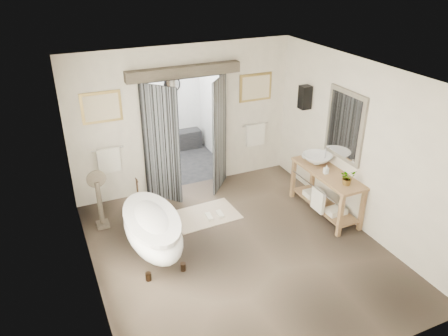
{
  "coord_description": "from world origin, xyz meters",
  "views": [
    {
      "loc": [
        -2.6,
        -5.19,
        4.42
      ],
      "look_at": [
        0.0,
        0.6,
        1.25
      ],
      "focal_mm": 35.0,
      "sensor_mm": 36.0,
      "label": 1
    }
  ],
  "objects": [
    {
      "name": "soap_bottle_a",
      "position": [
        1.9,
        0.38,
        0.93
      ],
      "size": [
        0.08,
        0.08,
        0.17
      ],
      "primitive_type": "imported",
      "rotation": [
        0.0,
        0.0,
        -0.08
      ],
      "color": "gray",
      "rests_on": "vanity"
    },
    {
      "name": "vanity",
      "position": [
        1.95,
        0.41,
        0.51
      ],
      "size": [
        0.57,
        1.6,
        0.85
      ],
      "color": "#A57852",
      "rests_on": "ground_plane"
    },
    {
      "name": "basin",
      "position": [
        1.98,
        0.78,
        0.94
      ],
      "size": [
        0.55,
        0.55,
        0.19
      ],
      "primitive_type": "imported",
      "rotation": [
        0.0,
        0.0,
        0.01
      ],
      "color": "white",
      "rests_on": "vanity"
    },
    {
      "name": "rug",
      "position": [
        -0.11,
        1.22,
        0.01
      ],
      "size": [
        1.24,
        0.86,
        0.01
      ],
      "primitive_type": "cube",
      "rotation": [
        0.0,
        0.0,
        0.05
      ],
      "color": "beige",
      "rests_on": "ground_plane"
    },
    {
      "name": "plant",
      "position": [
        1.97,
        -0.1,
        0.99
      ],
      "size": [
        0.26,
        0.23,
        0.28
      ],
      "primitive_type": "imported",
      "rotation": [
        0.0,
        0.0,
        -0.05
      ],
      "color": "gray",
      "rests_on": "vanity"
    },
    {
      "name": "shower_room",
      "position": [
        0.0,
        3.99,
        0.91
      ],
      "size": [
        2.22,
        2.01,
        2.51
      ],
      "color": "black",
      "rests_on": "ground_plane"
    },
    {
      "name": "slippers",
      "position": [
        0.03,
        1.1,
        0.04
      ],
      "size": [
        0.33,
        0.24,
        0.05
      ],
      "color": "white",
      "rests_on": "rug"
    },
    {
      "name": "clawfoot_tub",
      "position": [
        -1.27,
        0.58,
        0.45
      ],
      "size": [
        0.83,
        1.87,
        0.91
      ],
      "color": "black",
      "rests_on": "ground_plane"
    },
    {
      "name": "ground_plane",
      "position": [
        0.0,
        0.0,
        0.0
      ],
      "size": [
        5.0,
        5.0,
        0.0
      ],
      "primitive_type": "plane",
      "color": "brown"
    },
    {
      "name": "pedestal_mirror",
      "position": [
        -1.91,
        1.64,
        0.48
      ],
      "size": [
        0.33,
        0.21,
        1.12
      ],
      "color": "brown",
      "rests_on": "ground_plane"
    },
    {
      "name": "back_wall_dressing",
      "position": [
        0.0,
        2.32,
        1.56
      ],
      "size": [
        3.82,
        0.72,
        2.52
      ],
      "color": "black",
      "rests_on": "ground_plane"
    },
    {
      "name": "soap_bottle_b",
      "position": [
        1.91,
        1.08,
        0.93
      ],
      "size": [
        0.15,
        0.15,
        0.17
      ],
      "primitive_type": "imported",
      "rotation": [
        0.0,
        0.0,
        -0.13
      ],
      "color": "gray",
      "rests_on": "vanity"
    },
    {
      "name": "room_shell",
      "position": [
        -0.04,
        -0.12,
        1.86
      ],
      "size": [
        4.52,
        5.02,
        2.91
      ],
      "color": "beige",
      "rests_on": "ground_plane"
    }
  ]
}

